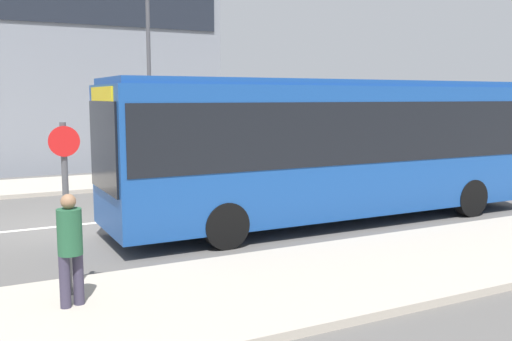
# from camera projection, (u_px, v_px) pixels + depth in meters

# --- Properties ---
(ground_plane) EXTENTS (120.00, 120.00, 0.00)m
(ground_plane) POSITION_uv_depth(u_px,v_px,m) (58.00, 227.00, 13.48)
(ground_plane) COLOR #595654
(sidewalk_near) EXTENTS (44.00, 3.50, 0.13)m
(sidewalk_near) POSITION_uv_depth(u_px,v_px,m) (126.00, 312.00, 7.97)
(sidewalk_near) COLOR #B2A899
(sidewalk_near) RESTS_ON ground_plane
(sidewalk_far) EXTENTS (44.00, 3.50, 0.13)m
(sidewalk_far) POSITION_uv_depth(u_px,v_px,m) (29.00, 187.00, 18.98)
(sidewalk_far) COLOR #B2A899
(sidewalk_far) RESTS_ON ground_plane
(lane_centerline) EXTENTS (41.80, 0.16, 0.01)m
(lane_centerline) POSITION_uv_depth(u_px,v_px,m) (58.00, 227.00, 13.48)
(lane_centerline) COLOR silver
(lane_centerline) RESTS_ON ground_plane
(city_bus) EXTENTS (11.16, 2.58, 3.44)m
(city_bus) POSITION_uv_depth(u_px,v_px,m) (334.00, 141.00, 13.86)
(city_bus) COLOR #194793
(city_bus) RESTS_ON ground_plane
(parked_car_0) EXTENTS (4.18, 1.82, 1.33)m
(parked_car_0) POSITION_uv_depth(u_px,v_px,m) (437.00, 156.00, 23.51)
(parked_car_0) COLOR silver
(parked_car_0) RESTS_ON ground_plane
(pedestrian_near_stop) EXTENTS (0.34, 0.34, 1.60)m
(pedestrian_near_stop) POSITION_uv_depth(u_px,v_px,m) (70.00, 243.00, 7.91)
(pedestrian_near_stop) COLOR #383347
(pedestrian_near_stop) RESTS_ON sidewalk_near
(bus_stop_sign) EXTENTS (0.44, 0.12, 2.56)m
(bus_stop_sign) POSITION_uv_depth(u_px,v_px,m) (66.00, 195.00, 8.27)
(bus_stop_sign) COLOR #4C4C51
(bus_stop_sign) RESTS_ON sidewalk_near
(street_lamp) EXTENTS (0.36, 0.36, 6.89)m
(street_lamp) POSITION_uv_depth(u_px,v_px,m) (149.00, 59.00, 19.59)
(street_lamp) COLOR #4C4C51
(street_lamp) RESTS_ON sidewalk_far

